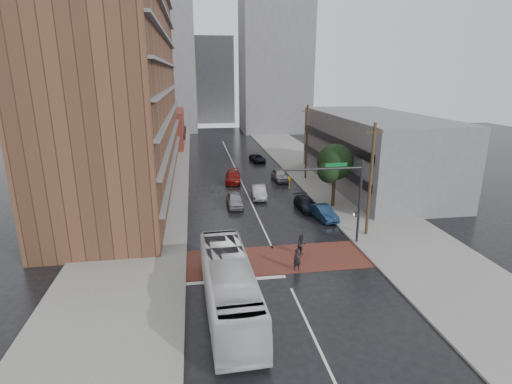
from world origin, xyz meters
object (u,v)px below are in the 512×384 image
suv_travel (257,158)px  car_travel_a (235,200)px  car_parked_near (323,213)px  car_travel_c (233,177)px  pedestrian_a (297,260)px  car_parked_far (280,175)px  car_travel_b (259,192)px  pedestrian_b (301,245)px  car_parked_mid (306,204)px  transit_bus (229,286)px

suv_travel → car_travel_a: bearing=-113.4°
suv_travel → car_parked_near: size_ratio=1.02×
car_travel_c → suv_travel: size_ratio=1.17×
pedestrian_a → car_parked_far: (4.16, 25.36, -0.08)m
car_parked_far → car_travel_c: bearing=177.5°
car_travel_a → car_travel_b: (3.08, 2.67, -0.01)m
suv_travel → car_parked_far: bearing=-93.1°
pedestrian_a → car_travel_a: size_ratio=0.39×
pedestrian_b → car_parked_near: pedestrian_b is taller
car_parked_mid → suv_travel: bearing=89.3°
pedestrian_a → car_travel_c: size_ratio=0.34×
transit_bus → car_travel_a: size_ratio=2.73×
car_travel_b → car_travel_c: car_travel_b is taller
suv_travel → pedestrian_a: bearing=-102.8°
car_travel_b → car_parked_far: bearing=64.6°
car_travel_b → car_parked_mid: 6.49m
pedestrian_a → car_parked_mid: pedestrian_a is taller
pedestrian_a → pedestrian_b: size_ratio=1.01×
transit_bus → car_parked_far: 31.16m
car_travel_b → car_parked_far: (4.06, 7.33, 0.04)m
car_parked_mid → car_parked_near: bearing=-77.6°
car_travel_a → car_travel_b: size_ratio=0.97×
transit_bus → car_parked_far: transit_bus is taller
car_travel_c → car_travel_b: bearing=-66.9°
transit_bus → pedestrian_a: (5.36, 4.30, -0.78)m
suv_travel → car_parked_mid: car_parked_mid is taller
transit_bus → pedestrian_b: (6.35, 6.80, -0.79)m
pedestrian_b → suv_travel: pedestrian_b is taller
car_travel_c → car_parked_near: car_travel_c is taller
pedestrian_b → car_parked_far: pedestrian_b is taller
car_travel_a → car_travel_c: size_ratio=0.87×
pedestrian_a → car_travel_b: (0.09, 18.03, -0.12)m
pedestrian_b → car_parked_far: 23.08m
car_travel_c → car_parked_far: size_ratio=1.10×
transit_bus → car_parked_far: bearing=70.3°
car_travel_b → car_parked_near: size_ratio=1.06×
car_travel_b → car_parked_near: car_travel_b is taller
transit_bus → car_travel_a: 19.83m
car_travel_b → car_travel_c: 7.76m
suv_travel → car_parked_far: size_ratio=0.94×
pedestrian_b → suv_travel: size_ratio=0.40×
transit_bus → car_parked_near: size_ratio=2.82×
transit_bus → car_travel_c: 29.94m
car_travel_c → suv_travel: bearing=72.8°
car_travel_b → transit_bus: bearing=-100.1°
car_travel_c → car_parked_far: bearing=5.2°
suv_travel → pedestrian_b: bearing=-101.6°
pedestrian_b → car_travel_c: bearing=76.9°
pedestrian_b → car_parked_mid: bearing=51.4°
car_travel_a → pedestrian_b: bearing=-71.9°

